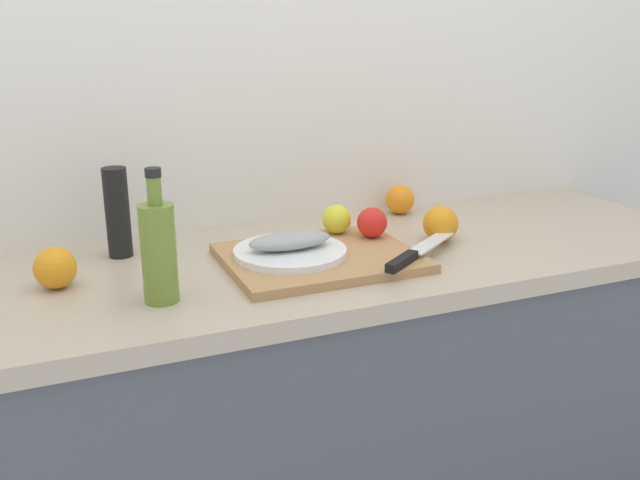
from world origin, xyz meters
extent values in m
cube|color=white|center=(0.00, 0.33, 1.25)|extent=(3.20, 0.05, 2.50)
cube|color=#4C5159|center=(0.00, 0.00, 0.43)|extent=(2.00, 0.58, 0.86)
cube|color=#B7A88E|center=(0.00, 0.00, 0.88)|extent=(2.00, 0.60, 0.04)
cube|color=tan|center=(0.04, -0.04, 0.91)|extent=(0.40, 0.32, 0.02)
cylinder|color=white|center=(-0.03, -0.03, 0.93)|extent=(0.24, 0.24, 0.01)
ellipsoid|color=#999E99|center=(-0.03, -0.03, 0.95)|extent=(0.18, 0.08, 0.04)
cube|color=silver|center=(0.28, -0.09, 0.93)|extent=(0.17, 0.13, 0.00)
cube|color=black|center=(0.16, -0.18, 0.93)|extent=(0.10, 0.08, 0.02)
sphere|color=yellow|center=(0.13, 0.08, 0.95)|extent=(0.07, 0.07, 0.07)
sphere|color=red|center=(0.19, 0.02, 0.95)|extent=(0.07, 0.07, 0.07)
cylinder|color=olive|center=(-0.31, -0.13, 0.99)|extent=(0.06, 0.06, 0.18)
cylinder|color=olive|center=(-0.31, -0.13, 1.11)|extent=(0.03, 0.03, 0.05)
cylinder|color=black|center=(-0.31, -0.13, 1.14)|extent=(0.03, 0.03, 0.02)
sphere|color=orange|center=(0.38, 0.23, 0.94)|extent=(0.08, 0.08, 0.08)
sphere|color=orange|center=(-0.49, 0.02, 0.94)|extent=(0.08, 0.08, 0.08)
sphere|color=orange|center=(0.35, -0.01, 0.94)|extent=(0.08, 0.08, 0.08)
cylinder|color=black|center=(-0.35, 0.16, 1.00)|extent=(0.05, 0.05, 0.20)
camera|label=1|loc=(-0.51, -1.34, 1.40)|focal=39.20mm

